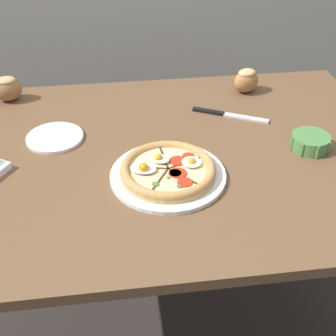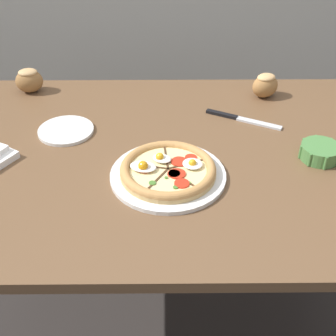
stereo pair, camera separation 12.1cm
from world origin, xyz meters
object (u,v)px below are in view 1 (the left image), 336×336
(pizza, at_px, (168,171))
(ramekin_bowl, at_px, (310,141))
(bread_piece_far, at_px, (7,88))
(knife_main, at_px, (229,115))
(bread_piece_mid, at_px, (246,80))
(side_saucer, at_px, (55,138))
(dining_table, at_px, (158,180))

(pizza, relative_size, ramekin_bowl, 2.62)
(bread_piece_far, relative_size, knife_main, 0.45)
(pizza, bearing_deg, bread_piece_mid, 53.76)
(side_saucer, bearing_deg, pizza, -36.69)
(ramekin_bowl, height_order, knife_main, ramekin_bowl)
(bread_piece_mid, relative_size, bread_piece_far, 1.09)
(ramekin_bowl, relative_size, side_saucer, 0.70)
(dining_table, height_order, knife_main, knife_main)
(bread_piece_mid, distance_m, side_saucer, 0.68)
(pizza, distance_m, side_saucer, 0.38)
(ramekin_bowl, height_order, bread_piece_far, bread_piece_far)
(ramekin_bowl, height_order, side_saucer, ramekin_bowl)
(bread_piece_far, xyz_separation_m, side_saucer, (0.17, -0.27, -0.04))
(pizza, distance_m, knife_main, 0.38)
(side_saucer, bearing_deg, bread_piece_far, 121.81)
(ramekin_bowl, relative_size, knife_main, 0.51)
(dining_table, height_order, side_saucer, side_saucer)
(pizza, xyz_separation_m, bread_piece_far, (-0.47, 0.50, 0.02))
(dining_table, bearing_deg, ramekin_bowl, -4.00)
(knife_main, bearing_deg, dining_table, -118.13)
(knife_main, xyz_separation_m, side_saucer, (-0.54, -0.06, 0.00))
(pizza, relative_size, bread_piece_mid, 2.74)
(dining_table, bearing_deg, pizza, -82.42)
(bread_piece_far, bearing_deg, side_saucer, -58.19)
(bread_piece_far, distance_m, knife_main, 0.74)
(dining_table, xyz_separation_m, bread_piece_far, (-0.46, 0.38, 0.14))
(dining_table, relative_size, knife_main, 6.15)
(bread_piece_mid, relative_size, side_saucer, 0.67)
(knife_main, height_order, side_saucer, same)
(dining_table, bearing_deg, bread_piece_far, 140.19)
(dining_table, distance_m, side_saucer, 0.33)
(pizza, bearing_deg, side_saucer, 143.31)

